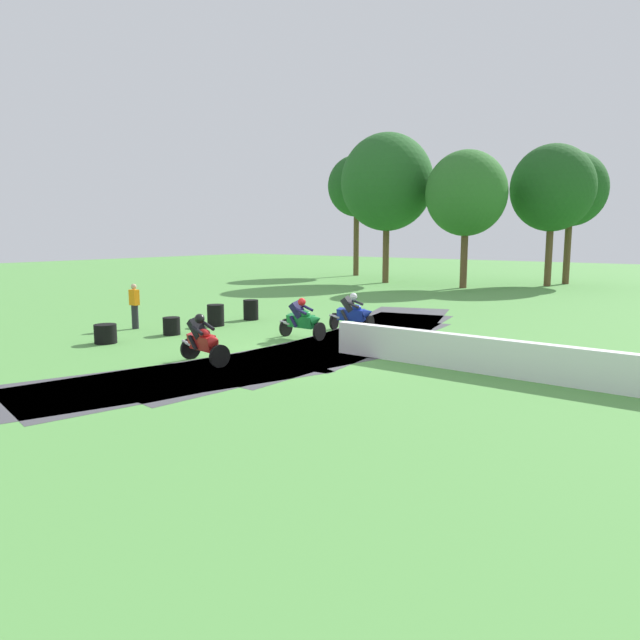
{
  "coord_description": "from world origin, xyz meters",
  "views": [
    {
      "loc": [
        10.17,
        -13.9,
        3.43
      ],
      "look_at": [
        -0.01,
        -0.15,
        0.9
      ],
      "focal_mm": 33.03,
      "sensor_mm": 36.0,
      "label": 1
    }
  ],
  "objects_px": {
    "motorcycle_trailing_blue": "(353,313)",
    "motorcycle_chase_green": "(303,319)",
    "tire_stack_mid_b": "(216,315)",
    "track_marshal": "(135,306)",
    "tire_stack_mid_a": "(172,326)",
    "motorcycle_lead_red": "(203,340)",
    "tire_stack_near": "(105,334)",
    "tire_stack_far": "(251,310)"
  },
  "relations": [
    {
      "from": "tire_stack_near",
      "to": "tire_stack_mid_b",
      "type": "height_order",
      "value": "tire_stack_mid_b"
    },
    {
      "from": "motorcycle_lead_red",
      "to": "tire_stack_far",
      "type": "bearing_deg",
      "value": 124.29
    },
    {
      "from": "motorcycle_trailing_blue",
      "to": "tire_stack_mid_a",
      "type": "distance_m",
      "value": 6.27
    },
    {
      "from": "motorcycle_chase_green",
      "to": "tire_stack_far",
      "type": "bearing_deg",
      "value": 153.49
    },
    {
      "from": "tire_stack_near",
      "to": "tire_stack_far",
      "type": "height_order",
      "value": "tire_stack_far"
    },
    {
      "from": "tire_stack_near",
      "to": "tire_stack_mid_b",
      "type": "distance_m",
      "value": 4.52
    },
    {
      "from": "motorcycle_chase_green",
      "to": "tire_stack_mid_a",
      "type": "relative_size",
      "value": 2.8
    },
    {
      "from": "tire_stack_mid_a",
      "to": "track_marshal",
      "type": "bearing_deg",
      "value": 178.27
    },
    {
      "from": "motorcycle_chase_green",
      "to": "tire_stack_near",
      "type": "height_order",
      "value": "motorcycle_chase_green"
    },
    {
      "from": "tire_stack_mid_b",
      "to": "tire_stack_near",
      "type": "bearing_deg",
      "value": -92.59
    },
    {
      "from": "motorcycle_trailing_blue",
      "to": "tire_stack_mid_b",
      "type": "relative_size",
      "value": 2.1
    },
    {
      "from": "tire_stack_near",
      "to": "tire_stack_mid_b",
      "type": "bearing_deg",
      "value": 87.41
    },
    {
      "from": "tire_stack_mid_b",
      "to": "track_marshal",
      "type": "height_order",
      "value": "track_marshal"
    },
    {
      "from": "motorcycle_trailing_blue",
      "to": "motorcycle_chase_green",
      "type": "bearing_deg",
      "value": -102.21
    },
    {
      "from": "motorcycle_lead_red",
      "to": "tire_stack_mid_a",
      "type": "distance_m",
      "value": 4.96
    },
    {
      "from": "tire_stack_near",
      "to": "tire_stack_far",
      "type": "bearing_deg",
      "value": 88.39
    },
    {
      "from": "tire_stack_far",
      "to": "track_marshal",
      "type": "relative_size",
      "value": 0.49
    },
    {
      "from": "track_marshal",
      "to": "tire_stack_near",
      "type": "bearing_deg",
      "value": -54.45
    },
    {
      "from": "motorcycle_chase_green",
      "to": "motorcycle_trailing_blue",
      "type": "bearing_deg",
      "value": 77.79
    },
    {
      "from": "tire_stack_mid_a",
      "to": "track_marshal",
      "type": "xyz_separation_m",
      "value": [
        -2.09,
        0.06,
        0.52
      ]
    },
    {
      "from": "motorcycle_trailing_blue",
      "to": "tire_stack_mid_a",
      "type": "relative_size",
      "value": 2.8
    },
    {
      "from": "tire_stack_far",
      "to": "motorcycle_chase_green",
      "type": "bearing_deg",
      "value": -26.51
    },
    {
      "from": "tire_stack_near",
      "to": "tire_stack_mid_a",
      "type": "relative_size",
      "value": 1.15
    },
    {
      "from": "motorcycle_trailing_blue",
      "to": "track_marshal",
      "type": "xyz_separation_m",
      "value": [
        -6.66,
        -4.21,
        0.16
      ]
    },
    {
      "from": "tire_stack_mid_a",
      "to": "tire_stack_near",
      "type": "bearing_deg",
      "value": -100.78
    },
    {
      "from": "tire_stack_near",
      "to": "track_marshal",
      "type": "distance_m",
      "value": 2.9
    },
    {
      "from": "tire_stack_mid_a",
      "to": "track_marshal",
      "type": "distance_m",
      "value": 2.15
    },
    {
      "from": "tire_stack_near",
      "to": "tire_stack_far",
      "type": "xyz_separation_m",
      "value": [
        0.18,
        6.45,
        0.1
      ]
    },
    {
      "from": "tire_stack_near",
      "to": "track_marshal",
      "type": "bearing_deg",
      "value": 125.55
    },
    {
      "from": "tire_stack_mid_a",
      "to": "track_marshal",
      "type": "relative_size",
      "value": 0.37
    },
    {
      "from": "track_marshal",
      "to": "tire_stack_mid_b",
      "type": "bearing_deg",
      "value": 49.67
    },
    {
      "from": "tire_stack_near",
      "to": "tire_stack_mid_a",
      "type": "height_order",
      "value": "same"
    },
    {
      "from": "motorcycle_chase_green",
      "to": "tire_stack_mid_b",
      "type": "bearing_deg",
      "value": 176.98
    },
    {
      "from": "motorcycle_lead_red",
      "to": "track_marshal",
      "type": "height_order",
      "value": "track_marshal"
    },
    {
      "from": "track_marshal",
      "to": "motorcycle_trailing_blue",
      "type": "bearing_deg",
      "value": 32.33
    },
    {
      "from": "motorcycle_lead_red",
      "to": "tire_stack_near",
      "type": "bearing_deg",
      "value": 177.48
    },
    {
      "from": "motorcycle_lead_red",
      "to": "track_marshal",
      "type": "xyz_separation_m",
      "value": [
        -6.38,
        2.53,
        0.17
      ]
    },
    {
      "from": "tire_stack_mid_a",
      "to": "tire_stack_far",
      "type": "bearing_deg",
      "value": 93.39
    },
    {
      "from": "tire_stack_mid_a",
      "to": "track_marshal",
      "type": "height_order",
      "value": "track_marshal"
    },
    {
      "from": "tire_stack_far",
      "to": "tire_stack_near",
      "type": "bearing_deg",
      "value": -91.61
    },
    {
      "from": "motorcycle_lead_red",
      "to": "motorcycle_trailing_blue",
      "type": "distance_m",
      "value": 6.75
    },
    {
      "from": "tire_stack_near",
      "to": "motorcycle_trailing_blue",
      "type": "bearing_deg",
      "value": 52.58
    }
  ]
}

